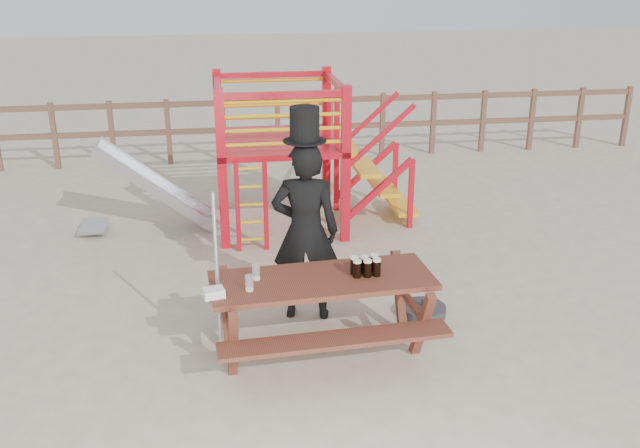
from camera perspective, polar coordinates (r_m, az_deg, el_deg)
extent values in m
plane|color=#C4B898|center=(7.05, -1.93, -10.25)|extent=(60.00, 60.00, 0.00)
cube|color=brown|center=(13.27, -5.63, 9.67)|extent=(15.00, 0.06, 0.10)
cube|color=brown|center=(13.37, -5.56, 7.55)|extent=(15.00, 0.06, 0.10)
cube|color=brown|center=(13.65, -20.48, 6.61)|extent=(0.09, 0.09, 1.20)
cube|color=brown|center=(13.48, -16.30, 6.92)|extent=(0.09, 0.09, 1.20)
cube|color=brown|center=(13.38, -12.03, 7.20)|extent=(0.09, 0.09, 1.20)
cube|color=brown|center=(13.35, -7.72, 7.45)|extent=(0.09, 0.09, 1.20)
cube|color=brown|center=(13.41, -3.41, 7.65)|extent=(0.09, 0.09, 1.20)
cube|color=brown|center=(13.53, 0.85, 7.80)|extent=(0.09, 0.09, 1.20)
cube|color=brown|center=(13.73, 5.01, 7.92)|extent=(0.09, 0.09, 1.20)
cube|color=brown|center=(13.99, 9.04, 7.98)|extent=(0.09, 0.09, 1.20)
cube|color=brown|center=(14.32, 12.90, 8.01)|extent=(0.09, 0.09, 1.20)
cube|color=brown|center=(14.71, 16.57, 8.01)|extent=(0.09, 0.09, 1.20)
cube|color=brown|center=(15.16, 20.03, 7.97)|extent=(0.09, 0.09, 1.20)
cube|color=brown|center=(15.66, 23.29, 7.91)|extent=(0.09, 0.09, 1.20)
cube|color=red|center=(9.18, -7.83, 4.22)|extent=(0.12, 0.12, 2.10)
cube|color=red|center=(9.33, 2.07, 4.68)|extent=(0.12, 0.12, 2.10)
cube|color=red|center=(10.72, -8.03, 6.62)|extent=(0.12, 0.12, 2.10)
cube|color=red|center=(10.85, 0.51, 6.99)|extent=(0.12, 0.12, 2.10)
cube|color=red|center=(9.95, -3.34, 6.57)|extent=(1.72, 1.72, 0.08)
cube|color=red|center=(9.00, -2.95, 10.29)|extent=(1.60, 0.08, 0.08)
cube|color=red|center=(10.57, -3.86, 11.83)|extent=(1.60, 0.08, 0.08)
cube|color=red|center=(9.74, -8.21, 10.91)|extent=(0.08, 1.60, 0.08)
cube|color=red|center=(9.89, 1.27, 11.25)|extent=(0.08, 1.60, 0.08)
cylinder|color=#F4AF14|center=(9.13, -2.88, 6.46)|extent=(1.50, 0.05, 0.05)
cylinder|color=#F4AF14|center=(10.68, -3.78, 8.54)|extent=(1.50, 0.05, 0.05)
cylinder|color=#F4AF14|center=(9.09, -2.90, 7.56)|extent=(1.50, 0.05, 0.05)
cylinder|color=#F4AF14|center=(10.65, -3.80, 9.49)|extent=(1.50, 0.05, 0.05)
cylinder|color=#F4AF14|center=(9.05, -2.92, 8.67)|extent=(1.50, 0.05, 0.05)
cylinder|color=#F4AF14|center=(10.61, -3.82, 10.44)|extent=(1.50, 0.05, 0.05)
cylinder|color=#F4AF14|center=(9.01, -2.94, 9.79)|extent=(1.50, 0.05, 0.05)
cylinder|color=#F4AF14|center=(10.58, -3.85, 11.40)|extent=(1.50, 0.05, 0.05)
cube|color=red|center=(9.17, -6.61, 1.32)|extent=(0.06, 0.06, 1.20)
cube|color=red|center=(9.19, -4.37, 1.44)|extent=(0.06, 0.06, 1.20)
cylinder|color=#F4AF14|center=(9.34, -5.40, -1.23)|extent=(0.36, 0.04, 0.04)
cylinder|color=#F4AF14|center=(9.25, -5.45, 0.15)|extent=(0.36, 0.04, 0.04)
cylinder|color=#F4AF14|center=(9.17, -5.50, 1.56)|extent=(0.36, 0.04, 0.04)
cylinder|color=#F4AF14|center=(9.09, -5.55, 2.98)|extent=(0.36, 0.04, 0.04)
cylinder|color=#F4AF14|center=(9.02, -5.60, 4.43)|extent=(0.36, 0.04, 0.04)
cube|color=#F4AF14|center=(10.10, 2.07, 6.12)|extent=(0.30, 0.90, 0.06)
cube|color=#F4AF14|center=(10.24, 3.60, 4.54)|extent=(0.30, 0.90, 0.06)
cube|color=#F4AF14|center=(10.39, 5.07, 3.01)|extent=(0.30, 0.90, 0.06)
cube|color=#F4AF14|center=(10.55, 6.50, 1.52)|extent=(0.30, 0.90, 0.06)
cube|color=red|center=(9.90, 4.80, 2.85)|extent=(0.95, 0.08, 0.86)
cube|color=red|center=(10.73, 3.70, 4.31)|extent=(0.95, 0.08, 0.86)
cube|color=#B4B6BB|center=(10.10, -12.93, 2.87)|extent=(1.53, 0.55, 1.21)
cube|color=#B4B6BB|center=(9.83, -13.04, 2.62)|extent=(1.58, 0.04, 1.28)
cube|color=#B4B6BB|center=(10.34, -12.85, 3.53)|extent=(1.58, 0.04, 1.28)
cube|color=#B4B6BB|center=(10.38, -17.65, -0.16)|extent=(0.35, 0.55, 0.05)
cube|color=maroon|center=(6.67, 0.18, -4.53)|extent=(2.12, 0.91, 0.05)
cube|color=maroon|center=(6.32, 1.30, -9.25)|extent=(2.09, 0.42, 0.04)
cube|color=maroon|center=(7.31, -0.79, -4.87)|extent=(2.09, 0.42, 0.04)
cube|color=maroon|center=(6.75, -7.26, -8.29)|extent=(0.16, 1.25, 0.75)
cube|color=maroon|center=(7.08, 7.23, -6.82)|extent=(0.16, 1.25, 0.75)
imported|color=black|center=(7.33, -1.18, -0.64)|extent=(0.77, 0.58, 1.91)
cube|color=#0C8C36|center=(7.40, -1.13, 1.45)|extent=(0.08, 0.03, 0.45)
cylinder|color=black|center=(7.04, -1.23, 6.68)|extent=(0.43, 0.43, 0.01)
cylinder|color=black|center=(7.00, -1.25, 8.04)|extent=(0.29, 0.29, 0.33)
cube|color=white|center=(7.12, -1.19, 9.21)|extent=(0.15, 0.03, 0.04)
cylinder|color=#B2B2B7|center=(6.54, -8.18, -4.59)|extent=(0.04, 0.04, 1.71)
cylinder|color=#313136|center=(7.77, 8.27, -6.88)|extent=(0.48, 0.48, 0.11)
cylinder|color=#313136|center=(7.72, 8.31, -6.21)|extent=(0.06, 0.06, 0.09)
cube|color=white|center=(6.36, -8.51, -5.46)|extent=(0.21, 0.18, 0.08)
cylinder|color=black|center=(6.66, 2.99, -3.68)|extent=(0.08, 0.08, 0.15)
cylinder|color=#F4E6C7|center=(6.62, 3.01, -3.00)|extent=(0.08, 0.08, 0.02)
cylinder|color=black|center=(6.67, 3.82, -3.64)|extent=(0.08, 0.08, 0.15)
cylinder|color=#F4E6C7|center=(6.63, 3.84, -2.97)|extent=(0.08, 0.08, 0.02)
cylinder|color=black|center=(6.70, 4.56, -3.56)|extent=(0.08, 0.08, 0.15)
cylinder|color=#F4E6C7|center=(6.66, 4.58, -2.88)|extent=(0.08, 0.08, 0.02)
cylinder|color=black|center=(6.73, 2.76, -3.38)|extent=(0.08, 0.08, 0.15)
cylinder|color=#F4E6C7|center=(6.70, 2.77, -2.71)|extent=(0.08, 0.08, 0.02)
cylinder|color=black|center=(6.75, 3.55, -3.31)|extent=(0.08, 0.08, 0.15)
cylinder|color=#F4E6C7|center=(6.72, 3.57, -2.64)|extent=(0.08, 0.08, 0.02)
cylinder|color=black|center=(6.79, 4.35, -3.19)|extent=(0.08, 0.08, 0.15)
cylinder|color=#F4E6C7|center=(6.76, 4.37, -2.52)|extent=(0.08, 0.08, 0.02)
cylinder|color=silver|center=(6.63, -5.14, -3.85)|extent=(0.08, 0.08, 0.15)
cylinder|color=#F4E6C7|center=(6.65, -5.12, -4.36)|extent=(0.07, 0.07, 0.02)
cylinder|color=silver|center=(6.42, -5.68, -4.71)|extent=(0.08, 0.08, 0.15)
cylinder|color=#F4E6C7|center=(6.45, -5.66, -5.24)|extent=(0.07, 0.07, 0.02)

